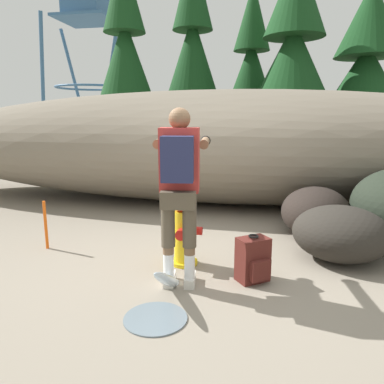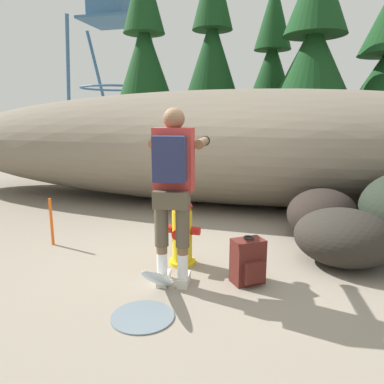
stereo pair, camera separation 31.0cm
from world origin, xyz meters
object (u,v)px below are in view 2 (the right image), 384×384
object	(u,v)px
spare_backpack	(248,262)
boulder_small	(344,237)
fire_hydrant	(182,234)
survey_stake	(51,222)
watchtower	(111,3)
boulder_large	(322,214)
utility_worker	(174,175)

from	to	relation	value
spare_backpack	boulder_small	xyz separation A→B (m)	(0.95, 0.73, 0.09)
fire_hydrant	survey_stake	xyz separation A→B (m)	(-1.76, 0.17, -0.05)
watchtower	survey_stake	xyz separation A→B (m)	(5.45, -12.91, -6.40)
spare_backpack	boulder_large	distance (m)	1.78
fire_hydrant	survey_stake	bearing A→B (deg)	174.61
boulder_small	watchtower	xyz separation A→B (m)	(-8.91, 12.63, 6.39)
boulder_large	watchtower	bearing A→B (deg)	126.65
watchtower	survey_stake	distance (m)	15.40
boulder_large	survey_stake	size ratio (longest dim) A/B	1.77
utility_worker	watchtower	size ratio (longest dim) A/B	0.19
boulder_small	survey_stake	size ratio (longest dim) A/B	1.76
boulder_small	watchtower	world-z (taller)	watchtower
fire_hydrant	spare_backpack	xyz separation A→B (m)	(0.75, -0.28, -0.13)
fire_hydrant	survey_stake	distance (m)	1.77
boulder_large	survey_stake	bearing A→B (deg)	-161.06
boulder_large	survey_stake	xyz separation A→B (m)	(-3.30, -1.13, -0.03)
boulder_large	fire_hydrant	bearing A→B (deg)	-139.98
boulder_small	spare_backpack	bearing A→B (deg)	-142.55
fire_hydrant	boulder_large	world-z (taller)	fire_hydrant
spare_backpack	survey_stake	size ratio (longest dim) A/B	0.78
utility_worker	survey_stake	distance (m)	2.05
fire_hydrant	boulder_large	xyz separation A→B (m)	(1.55, 1.30, -0.01)
watchtower	survey_stake	bearing A→B (deg)	-67.09
fire_hydrant	boulder_small	bearing A→B (deg)	14.64
fire_hydrant	utility_worker	world-z (taller)	utility_worker
utility_worker	boulder_large	world-z (taller)	utility_worker
boulder_large	watchtower	xyz separation A→B (m)	(-8.76, 11.77, 6.37)
fire_hydrant	utility_worker	distance (m)	0.84
spare_backpack	survey_stake	distance (m)	2.55
fire_hydrant	survey_stake	world-z (taller)	fire_hydrant
boulder_large	spare_backpack	bearing A→B (deg)	-116.71
boulder_large	boulder_small	distance (m)	0.87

